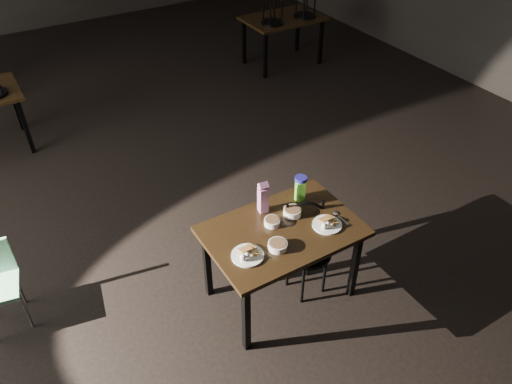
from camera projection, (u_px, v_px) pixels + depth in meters
main_table at (282, 237)px, 3.92m from camera, size 1.20×0.80×0.75m
plate_left at (248, 254)px, 3.63m from camera, size 0.24×0.24×0.08m
plate_right at (327, 224)px, 3.90m from camera, size 0.23×0.23×0.08m
bowl_near at (272, 222)px, 3.90m from camera, size 0.13×0.13×0.05m
bowl_far at (292, 212)px, 3.99m from camera, size 0.14×0.14×0.06m
bowl_big at (278, 245)px, 3.70m from camera, size 0.15×0.15×0.05m
juice_carton at (263, 198)px, 3.97m from camera, size 0.08×0.08×0.29m
water_bottle at (300, 188)px, 4.11m from camera, size 0.12×0.12×0.22m
spoon at (337, 214)px, 4.01m from camera, size 0.04×0.19×0.01m
bentwood_chair at (306, 242)px, 4.13m from camera, size 0.44×0.44×0.84m
bg_table_right at (285, 18)px, 7.66m from camera, size 1.20×0.80×1.48m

